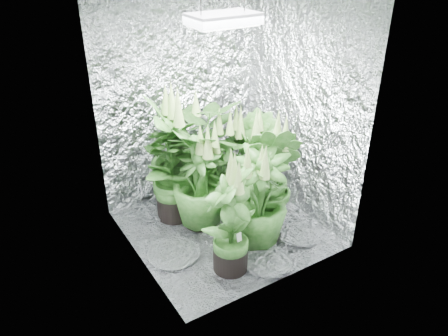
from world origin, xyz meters
TOP-DOWN VIEW (x-y plane):
  - ground at (0.00, 0.00)m, footprint 1.60×1.60m
  - walls at (0.00, 0.00)m, footprint 1.62×1.62m
  - grow_lamp at (0.00, 0.00)m, footprint 0.50×0.30m
  - plant_a at (-0.06, 0.57)m, footprint 1.06×1.06m
  - plant_b at (-0.29, 0.41)m, footprint 0.84×0.84m
  - plant_c at (0.49, 0.22)m, footprint 0.56×0.56m
  - plant_d at (-0.14, 0.18)m, footprint 0.71×0.71m
  - plant_e at (0.25, 0.29)m, footprint 0.88×0.88m
  - plant_f at (-0.23, -0.48)m, footprint 0.67×0.67m
  - plant_g at (0.35, -0.17)m, footprint 0.74×0.74m
  - plant_h at (0.14, -0.32)m, footprint 0.69×0.69m
  - circulation_fan at (0.59, 0.27)m, footprint 0.15×0.33m
  - plant_label at (-0.18, -0.51)m, footprint 0.05×0.02m

SIDE VIEW (x-z plane):
  - ground at x=0.00m, z-range 0.00..0.00m
  - circulation_fan at x=0.59m, z-range -0.03..0.35m
  - plant_label at x=-0.18m, z-range 0.26..0.34m
  - plant_h at x=0.14m, z-range -0.05..0.92m
  - plant_c at x=0.49m, z-range -0.05..0.94m
  - plant_d at x=-0.14m, z-range -0.05..0.95m
  - plant_f at x=-0.23m, z-range -0.05..0.95m
  - plant_e at x=0.25m, z-range -0.02..0.99m
  - plant_g at x=0.35m, z-range -0.05..1.06m
  - plant_a at x=-0.06m, z-range -0.03..1.12m
  - plant_b at x=-0.29m, z-range -0.05..1.23m
  - walls at x=0.00m, z-range 0.00..2.00m
  - grow_lamp at x=0.00m, z-range 1.72..1.94m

